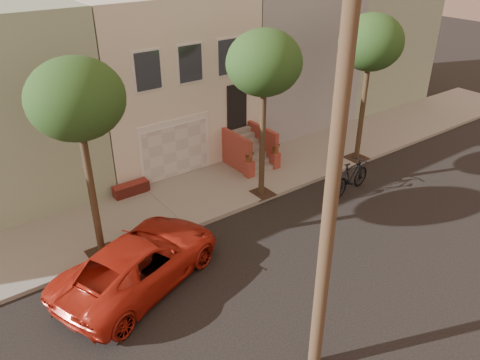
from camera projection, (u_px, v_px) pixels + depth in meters
ground at (312, 255)px, 15.33m from camera, size 90.00×90.00×0.00m
sidewalk at (219, 188)px, 19.10m from camera, size 40.00×3.70×0.15m
house_row at (146, 69)px, 21.56m from camera, size 33.10×11.70×7.00m
tree_left at (76, 101)px, 12.75m from camera, size 2.70×2.57×6.30m
tree_mid at (264, 64)px, 16.13m from camera, size 2.70×2.57×6.30m
tree_right at (371, 43)px, 18.99m from camera, size 2.70×2.57×6.30m
pickup_truck at (139, 262)px, 13.83m from camera, size 5.92×4.27×1.50m
motorcycle at (351, 177)px, 18.65m from camera, size 2.36×0.95×1.38m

